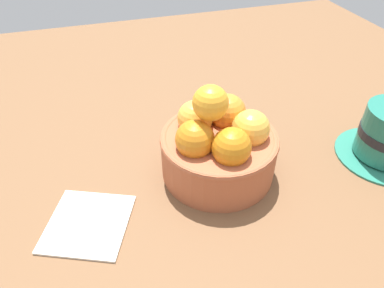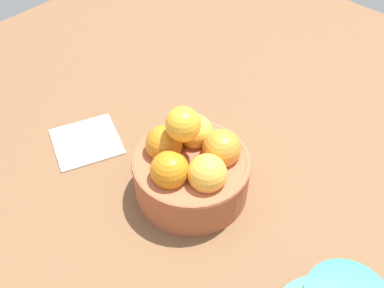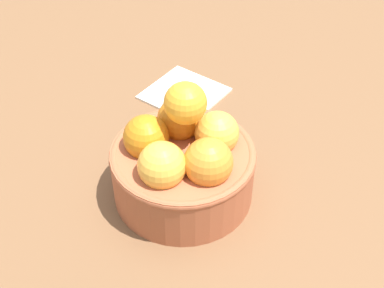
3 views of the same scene
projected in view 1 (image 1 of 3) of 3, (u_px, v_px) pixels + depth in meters
ground_plane at (216, 183)px, 49.93cm from camera, size 121.90×115.36×4.65cm
terracotta_bowl at (219, 145)px, 45.55cm from camera, size 15.10×15.10×13.37cm
folded_napkin at (88, 222)px, 41.26cm from camera, size 12.23×12.14×0.60cm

